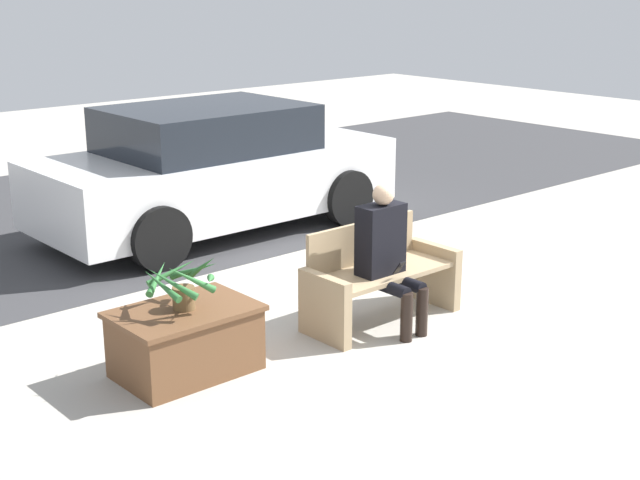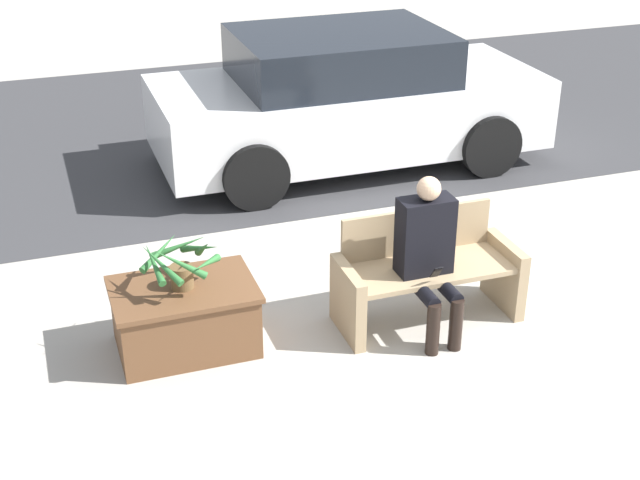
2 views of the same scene
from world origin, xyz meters
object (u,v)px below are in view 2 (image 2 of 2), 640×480
bench (426,273)px  planter_box (185,315)px  person_seated (428,249)px  potted_plant (181,263)px  parked_car (346,99)px

bench → planter_box: (-1.92, 0.18, -0.12)m
bench → person_seated: bearing=-115.2°
potted_plant → parked_car: parked_car is taller
bench → planter_box: bench is taller
potted_plant → parked_car: size_ratio=0.14×
person_seated → potted_plant: 1.87m
person_seated → parked_car: bearing=79.4°
person_seated → potted_plant: person_seated is taller
person_seated → planter_box: person_seated is taller
planter_box → potted_plant: size_ratio=1.74×
bench → potted_plant: size_ratio=2.36×
person_seated → potted_plant: bearing=169.3°
person_seated → planter_box: 1.92m
planter_box → parked_car: parked_car is taller
bench → parked_car: size_ratio=0.34×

